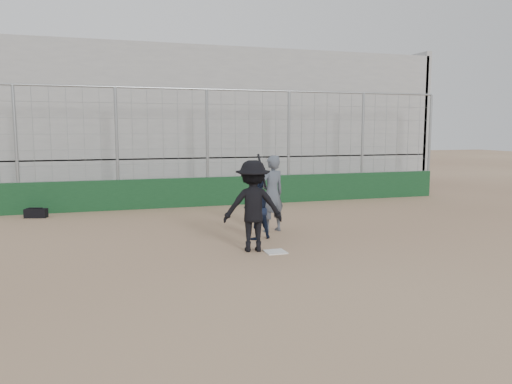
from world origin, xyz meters
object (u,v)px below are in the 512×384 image
object	(u,v)px
batter_at_plate	(253,206)
equipment_bag	(36,213)
catcher_crouched	(257,219)
umpire	(272,197)

from	to	relation	value
batter_at_plate	equipment_bag	world-z (taller)	batter_at_plate
equipment_bag	batter_at_plate	bearing A→B (deg)	-49.53
catcher_crouched	batter_at_plate	bearing A→B (deg)	-112.15
catcher_crouched	equipment_bag	size ratio (longest dim) A/B	1.48
catcher_crouched	umpire	world-z (taller)	umpire
catcher_crouched	umpire	bearing A→B (deg)	50.03
equipment_bag	umpire	bearing A→B (deg)	-33.63
batter_at_plate	equipment_bag	distance (m)	7.80
batter_at_plate	umpire	bearing A→B (deg)	59.54
catcher_crouched	equipment_bag	bearing A→B (deg)	138.50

